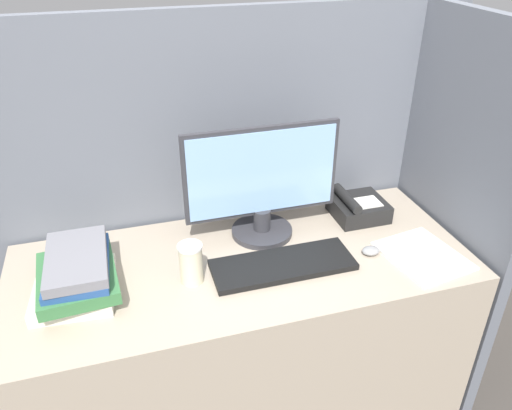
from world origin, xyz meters
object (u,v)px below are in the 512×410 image
object	(u,v)px
monitor	(262,186)
book_stack	(76,275)
keyboard	(283,265)
coffee_cup	(191,263)
desk_telephone	(357,207)
mouse	(371,251)

from	to	relation	value
monitor	book_stack	distance (m)	0.65
keyboard	book_stack	xyz separation A→B (m)	(-0.63, 0.06, 0.05)
keyboard	coffee_cup	world-z (taller)	coffee_cup
monitor	book_stack	size ratio (longest dim) A/B	1.74
book_stack	desk_telephone	size ratio (longest dim) A/B	1.61
coffee_cup	book_stack	distance (m)	0.34
coffee_cup	monitor	bearing A→B (deg)	34.44
keyboard	book_stack	distance (m)	0.63
coffee_cup	book_stack	xyz separation A→B (m)	(-0.33, 0.04, -0.00)
keyboard	coffee_cup	size ratio (longest dim) A/B	3.47
monitor	desk_telephone	size ratio (longest dim) A/B	2.81
keyboard	mouse	xyz separation A→B (m)	(0.31, -0.01, 0.00)
mouse	book_stack	xyz separation A→B (m)	(-0.93, 0.07, 0.05)
monitor	desk_telephone	world-z (taller)	monitor
coffee_cup	desk_telephone	world-z (taller)	coffee_cup
monitor	desk_telephone	distance (m)	0.41
mouse	coffee_cup	world-z (taller)	coffee_cup
book_stack	desk_telephone	bearing A→B (deg)	9.36
coffee_cup	keyboard	bearing A→B (deg)	-3.02
coffee_cup	desk_telephone	distance (m)	0.69
monitor	coffee_cup	distance (m)	0.37
monitor	keyboard	distance (m)	0.28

